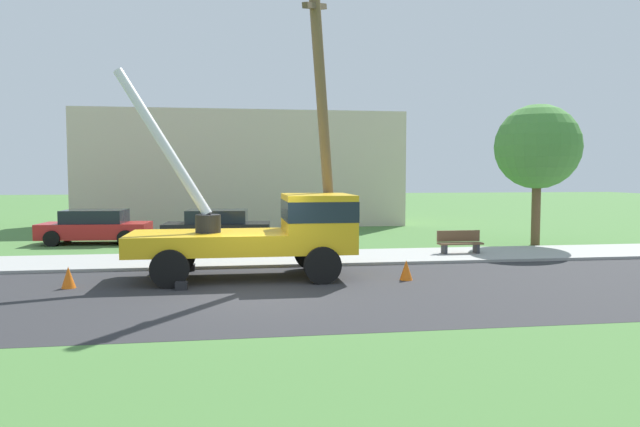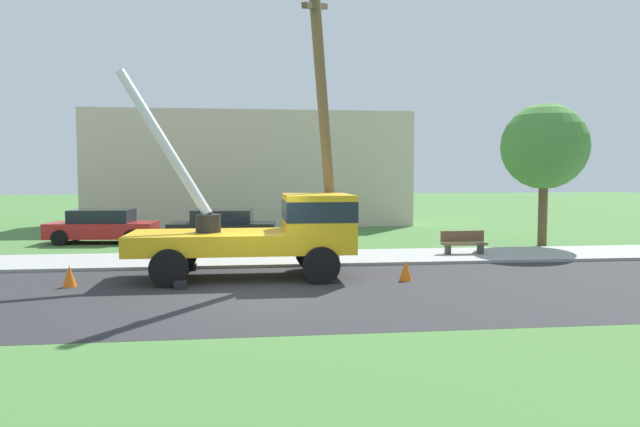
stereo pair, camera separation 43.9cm
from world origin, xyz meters
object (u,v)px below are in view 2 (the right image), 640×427
traffic_cone_ahead (406,270)px  traffic_cone_behind (70,276)px  leaning_utility_pole (324,121)px  parked_sedan_black (223,226)px  park_bench (464,243)px  roadside_tree_near (544,147)px  parked_sedan_red (102,226)px  utility_truck (272,228)px

traffic_cone_ahead → traffic_cone_behind: 8.91m
leaning_utility_pole → parked_sedan_black: (-3.38, 7.29, -3.82)m
park_bench → parked_sedan_black: bearing=150.1°
leaning_utility_pole → roadside_tree_near: bearing=26.6°
park_bench → traffic_cone_ahead: bearing=-127.4°
leaning_utility_pole → park_bench: leaning_utility_pole is taller
parked_sedan_red → roadside_tree_near: 18.65m
park_bench → roadside_tree_near: size_ratio=0.28×
parked_sedan_black → roadside_tree_near: 13.63m
parked_sedan_red → traffic_cone_ahead: bearing=-43.8°
utility_truck → traffic_cone_ahead: 3.93m
utility_truck → traffic_cone_ahead: utility_truck is taller
traffic_cone_behind → parked_sedan_black: (3.52, 9.12, 0.43)m
utility_truck → roadside_tree_near: bearing=27.3°
utility_truck → park_bench: bearing=25.4°
traffic_cone_behind → park_bench: size_ratio=0.35×
utility_truck → traffic_cone_ahead: bearing=-15.8°
leaning_utility_pole → parked_sedan_black: leaning_utility_pole is taller
park_bench → roadside_tree_near: bearing=30.3°
leaning_utility_pole → traffic_cone_behind: (-6.90, -1.83, -4.25)m
leaning_utility_pole → traffic_cone_behind: bearing=-165.1°
utility_truck → leaning_utility_pole: leaning_utility_pole is taller
park_bench → roadside_tree_near: roadside_tree_near is taller
leaning_utility_pole → parked_sedan_red: (-8.47, 8.04, -3.82)m
traffic_cone_ahead → parked_sedan_black: bearing=120.1°
leaning_utility_pole → roadside_tree_near: leaning_utility_pole is taller
traffic_cone_ahead → traffic_cone_behind: size_ratio=1.00×
traffic_cone_behind → roadside_tree_near: size_ratio=0.10×
parked_sedan_red → park_bench: 14.93m
parked_sedan_red → roadside_tree_near: size_ratio=0.78×
roadside_tree_near → parked_sedan_red: bearing=169.9°
traffic_cone_ahead → leaning_utility_pole: bearing=134.9°
traffic_cone_behind → roadside_tree_near: roadside_tree_near is taller
parked_sedan_red → roadside_tree_near: (18.07, -3.23, 3.30)m
leaning_utility_pole → utility_truck: bearing=-148.4°
parked_sedan_black → roadside_tree_near: size_ratio=0.79×
parked_sedan_black → roadside_tree_near: roadside_tree_near is taller
traffic_cone_behind → traffic_cone_ahead: bearing=-1.2°
utility_truck → leaning_utility_pole: (1.61, 0.99, 3.12)m
roadside_tree_near → traffic_cone_behind: bearing=-158.1°
leaning_utility_pole → parked_sedan_black: bearing=114.9°
leaning_utility_pole → park_bench: 7.07m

